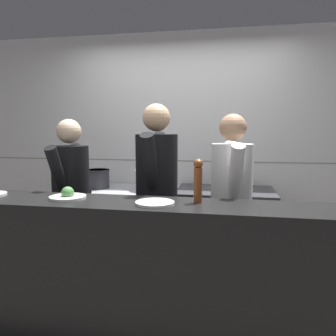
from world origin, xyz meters
The scene contains 13 objects.
ground_plane centered at (0.00, 0.00, 0.00)m, with size 14.00×14.00×0.00m, color #4C4742.
wall_back_tiled centered at (0.00, 1.52, 1.30)m, with size 8.00×0.06×2.60m.
oven_range centered at (-0.60, 1.12, 0.44)m, with size 1.20×0.71×0.87m.
prep_counter centered at (0.51, 1.12, 0.44)m, with size 0.99×0.65×0.90m.
pass_counter centered at (-0.09, -0.16, 0.51)m, with size 3.03×0.45×1.03m.
stock_pot centered at (-0.87, 1.11, 0.98)m, with size 0.26×0.26×0.20m.
sauce_pot centered at (-0.29, 1.08, 0.99)m, with size 0.30×0.30×0.22m.
plated_dish_appetiser centered at (-0.58, -0.13, 1.05)m, with size 0.25×0.25×0.09m.
plated_dish_dessert centered at (0.06, -0.20, 1.04)m, with size 0.26×0.26×0.02m.
pepper_mill centered at (0.33, -0.09, 1.18)m, with size 0.06×0.06×0.29m.
chef_head_cook centered at (-0.84, 0.42, 0.89)m, with size 0.34×0.70×1.60m.
chef_sous centered at (-0.06, 0.41, 0.96)m, with size 0.35×0.75×1.72m.
chef_line centered at (0.56, 0.42, 0.91)m, with size 0.37×0.72×1.64m.
Camera 1 is at (0.53, -2.24, 1.52)m, focal length 35.00 mm.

